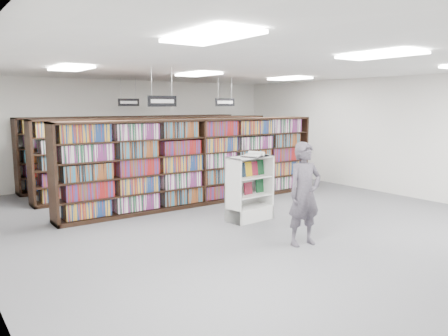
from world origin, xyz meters
TOP-DOWN VIEW (x-y plane):
  - floor at (0.00, 0.00)m, footprint 12.00×12.00m
  - ceiling at (0.00, 0.00)m, footprint 10.00×12.00m
  - wall_back at (0.00, 6.00)m, footprint 10.00×0.10m
  - wall_right at (5.00, 0.00)m, footprint 0.10×12.00m
  - bookshelf_row_near at (0.00, 2.00)m, footprint 7.00×0.60m
  - bookshelf_row_mid at (0.00, 4.00)m, footprint 7.00×0.60m
  - bookshelf_row_far at (0.00, 5.70)m, footprint 7.00×0.60m
  - aisle_sign_left at (-1.50, 1.00)m, footprint 0.65×0.02m
  - aisle_sign_right at (1.50, 3.00)m, footprint 0.65×0.02m
  - aisle_sign_center at (-0.50, 5.00)m, footprint 0.65×0.02m
  - troffer_front_left at (-3.00, -3.00)m, footprint 0.60×1.20m
  - troffer_front_center at (0.00, -3.00)m, footprint 0.60×1.20m
  - troffer_back_left at (-3.00, 2.00)m, footprint 0.60×1.20m
  - troffer_back_center at (0.00, 2.00)m, footprint 0.60×1.20m
  - troffer_back_right at (3.00, 2.00)m, footprint 0.60×1.20m
  - endcap_display at (0.04, 0.10)m, footprint 1.01×0.56m
  - open_book at (0.17, -0.01)m, footprint 0.79×0.62m
  - shopper at (-0.23, -1.78)m, footprint 0.71×0.52m

SIDE VIEW (x-z plane):
  - floor at x=0.00m, z-range 0.00..0.00m
  - endcap_display at x=0.04m, z-range -0.22..1.15m
  - shopper at x=-0.23m, z-range 0.00..1.81m
  - bookshelf_row_near at x=0.00m, z-range 0.00..2.10m
  - bookshelf_row_mid at x=0.00m, z-range 0.00..2.10m
  - bookshelf_row_far at x=0.00m, z-range 0.00..2.10m
  - open_book at x=0.17m, z-range 1.33..1.46m
  - wall_back at x=0.00m, z-range 0.00..3.20m
  - wall_right at x=5.00m, z-range 0.00..3.20m
  - aisle_sign_left at x=-1.50m, z-range 2.13..2.93m
  - aisle_sign_right at x=1.50m, z-range 2.13..2.93m
  - aisle_sign_center at x=-0.50m, z-range 2.13..2.93m
  - troffer_front_left at x=-3.00m, z-range 3.14..3.18m
  - troffer_front_center at x=0.00m, z-range 3.14..3.18m
  - troffer_back_left at x=-3.00m, z-range 3.14..3.18m
  - troffer_back_center at x=0.00m, z-range 3.14..3.18m
  - troffer_back_right at x=3.00m, z-range 3.14..3.18m
  - ceiling at x=0.00m, z-range 3.15..3.25m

